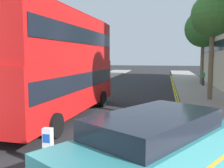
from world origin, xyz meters
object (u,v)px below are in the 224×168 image
object	(u,v)px
pedestrian_far	(203,78)
taxi_minivan	(147,164)
keep_left_bollard	(48,148)
double_decker_bus_away	(62,62)

from	to	relation	value
pedestrian_far	taxi_minivan	bearing A→B (deg)	-100.37
keep_left_bollard	double_decker_bus_away	size ratio (longest dim) A/B	0.10
double_decker_bus_away	keep_left_bollard	bearing A→B (deg)	-71.18
keep_left_bollard	pedestrian_far	xyz separation A→B (m)	(7.46, 22.34, 0.38)
double_decker_bus_away	pedestrian_far	xyz separation A→B (m)	(9.51, 16.30, -2.04)
taxi_minivan	pedestrian_far	bearing A→B (deg)	79.63
double_decker_bus_away	pedestrian_far	size ratio (longest dim) A/B	6.73
keep_left_bollard	double_decker_bus_away	distance (m)	6.82
pedestrian_far	double_decker_bus_away	bearing A→B (deg)	-120.27
keep_left_bollard	double_decker_bus_away	world-z (taller)	double_decker_bus_away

